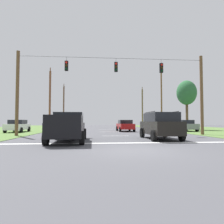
# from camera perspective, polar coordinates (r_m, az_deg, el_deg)

# --- Properties ---
(ground_plane) EXTENTS (120.00, 120.00, 0.00)m
(ground_plane) POSITION_cam_1_polar(r_m,az_deg,el_deg) (9.43, 6.50, -10.89)
(ground_plane) COLOR #47474C
(stop_bar_stripe) EXTENTS (15.30, 0.45, 0.01)m
(stop_bar_stripe) POSITION_cam_1_polar(r_m,az_deg,el_deg) (12.50, 3.67, -8.84)
(stop_bar_stripe) COLOR white
(stop_bar_stripe) RESTS_ON ground
(lane_dash_0) EXTENTS (2.50, 0.15, 0.01)m
(lane_dash_0) POSITION_cam_1_polar(r_m,az_deg,el_deg) (18.44, 0.94, -6.85)
(lane_dash_0) COLOR white
(lane_dash_0) RESTS_ON ground
(lane_dash_1) EXTENTS (2.50, 0.15, 0.01)m
(lane_dash_1) POSITION_cam_1_polar(r_m,az_deg,el_deg) (25.70, -0.66, -5.66)
(lane_dash_1) COLOR white
(lane_dash_1) RESTS_ON ground
(lane_dash_2) EXTENTS (2.50, 0.15, 0.01)m
(lane_dash_2) POSITION_cam_1_polar(r_m,az_deg,el_deg) (33.03, -1.56, -4.99)
(lane_dash_2) COLOR white
(lane_dash_2) RESTS_ON ground
(overhead_signal_span) EXTENTS (18.15, 0.31, 7.94)m
(overhead_signal_span) POSITION_cam_1_polar(r_m,az_deg,el_deg) (19.32, 0.37, 6.30)
(overhead_signal_span) COLOR brown
(overhead_signal_span) RESTS_ON ground
(pickup_truck) EXTENTS (2.37, 5.44, 1.95)m
(pickup_truck) POSITION_cam_1_polar(r_m,az_deg,el_deg) (13.49, -12.46, -4.23)
(pickup_truck) COLOR black
(pickup_truck) RESTS_ON ground
(suv_black) EXTENTS (2.24, 4.81, 2.05)m
(suv_black) POSITION_cam_1_polar(r_m,az_deg,el_deg) (15.49, 13.59, -3.66)
(suv_black) COLOR black
(suv_black) RESTS_ON ground
(distant_car_crossing_white) EXTENTS (2.09, 4.33, 1.52)m
(distant_car_crossing_white) POSITION_cam_1_polar(r_m,az_deg,el_deg) (27.09, -25.39, -3.59)
(distant_car_crossing_white) COLOR silver
(distant_car_crossing_white) RESTS_ON ground
(distant_car_oncoming) EXTENTS (2.14, 4.36, 1.52)m
(distant_car_oncoming) POSITION_cam_1_polar(r_m,az_deg,el_deg) (26.82, 3.78, -3.85)
(distant_car_oncoming) COLOR maroon
(distant_car_oncoming) RESTS_ON ground
(distant_car_far_parked) EXTENTS (2.10, 4.34, 1.52)m
(distant_car_far_parked) POSITION_cam_1_polar(r_m,az_deg,el_deg) (28.61, 20.16, -3.62)
(distant_car_far_parked) COLOR slate
(distant_car_far_parked) RESTS_ON ground
(utility_pole_mid_right) EXTENTS (0.27, 1.71, 11.61)m
(utility_pole_mid_right) POSITION_cam_1_polar(r_m,az_deg,el_deg) (36.98, 13.98, 4.15)
(utility_pole_mid_right) COLOR brown
(utility_pole_mid_right) RESTS_ON ground
(utility_pole_far_right) EXTENTS (0.34, 1.96, 9.92)m
(utility_pole_far_right) POSITION_cam_1_polar(r_m,az_deg,el_deg) (50.00, 8.69, 1.41)
(utility_pole_far_right) COLOR brown
(utility_pole_far_right) RESTS_ON ground
(utility_pole_mid_left) EXTENTS (0.32, 1.66, 10.29)m
(utility_pole_mid_left) POSITION_cam_1_polar(r_m,az_deg,el_deg) (34.55, -17.37, 3.49)
(utility_pole_mid_left) COLOR brown
(utility_pole_mid_left) RESTS_ON ground
(utility_pole_far_left) EXTENTS (0.32, 1.54, 10.15)m
(utility_pole_far_left) POSITION_cam_1_polar(r_m,az_deg,el_deg) (47.93, -13.68, 1.71)
(utility_pole_far_left) COLOR brown
(utility_pole_far_left) RESTS_ON ground
(tree_roadside_right) EXTENTS (3.07, 3.07, 7.79)m
(tree_roadside_right) POSITION_cam_1_polar(r_m,az_deg,el_deg) (33.67, 20.59, 5.10)
(tree_roadside_right) COLOR brown
(tree_roadside_right) RESTS_ON ground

